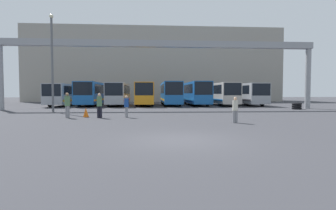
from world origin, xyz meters
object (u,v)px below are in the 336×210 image
(bus_slot_0, at_px, (66,93))
(pedestrian_mid_left, at_px, (67,105))
(bus_slot_2, at_px, (119,93))
(traffic_cone, at_px, (86,112))
(tire_stack, at_px, (297,106))
(lamp_post, at_px, (52,60))
(pedestrian_far_center, at_px, (99,105))
(pedestrian_near_right, at_px, (126,106))
(bus_slot_1, at_px, (93,92))
(pedestrian_near_left, at_px, (235,109))
(bus_slot_3, at_px, (145,93))
(bus_slot_6, at_px, (222,93))
(bus_slot_4, at_px, (170,92))
(bus_slot_7, at_px, (246,93))
(bus_slot_5, at_px, (195,92))

(bus_slot_0, xyz_separation_m, pedestrian_mid_left, (5.95, -18.61, -0.76))
(bus_slot_2, xyz_separation_m, traffic_cone, (-0.37, -17.85, -1.46))
(traffic_cone, relative_size, tire_stack, 0.68)
(traffic_cone, distance_m, lamp_post, 8.12)
(bus_slot_2, relative_size, tire_stack, 10.32)
(pedestrian_far_center, relative_size, pedestrian_near_right, 1.10)
(bus_slot_1, height_order, pedestrian_mid_left, bus_slot_1)
(pedestrian_near_left, bearing_deg, pedestrian_far_center, -27.95)
(bus_slot_3, distance_m, bus_slot_6, 11.22)
(bus_slot_6, bearing_deg, pedestrian_far_center, -127.56)
(bus_slot_6, distance_m, pedestrian_near_right, 21.92)
(bus_slot_4, distance_m, bus_slot_6, 7.55)
(bus_slot_3, bearing_deg, tire_stack, -31.79)
(bus_slot_7, xyz_separation_m, traffic_cone, (-19.04, -17.72, -1.44))
(bus_slot_1, bearing_deg, bus_slot_0, -172.42)
(bus_slot_4, height_order, pedestrian_mid_left, bus_slot_4)
(bus_slot_5, xyz_separation_m, bus_slot_7, (7.47, -0.84, -0.12))
(pedestrian_near_right, height_order, lamp_post, lamp_post)
(bus_slot_6, bearing_deg, bus_slot_2, 178.76)
(bus_slot_0, height_order, bus_slot_5, bus_slot_5)
(bus_slot_7, distance_m, traffic_cone, 26.05)
(bus_slot_4, relative_size, pedestrian_near_left, 7.85)
(bus_slot_7, bearing_deg, bus_slot_3, 178.33)
(bus_slot_0, xyz_separation_m, traffic_cone, (7.10, -17.91, -1.37))
(pedestrian_near_right, relative_size, lamp_post, 0.18)
(bus_slot_1, distance_m, bus_slot_6, 18.69)
(pedestrian_near_left, xyz_separation_m, lamp_post, (-14.25, 9.75, 4.08))
(bus_slot_3, height_order, traffic_cone, bus_slot_3)
(pedestrian_far_center, bearing_deg, bus_slot_2, 98.05)
(bus_slot_1, relative_size, pedestrian_near_left, 7.54)
(pedestrian_mid_left, bearing_deg, bus_slot_2, 125.95)
(bus_slot_4, relative_size, bus_slot_7, 1.18)
(pedestrian_mid_left, height_order, lamp_post, lamp_post)
(bus_slot_7, xyz_separation_m, pedestrian_mid_left, (-20.18, -18.42, -0.83))
(bus_slot_1, bearing_deg, bus_slot_5, 0.59)
(bus_slot_4, xyz_separation_m, bus_slot_7, (11.20, -0.93, -0.11))
(bus_slot_7, bearing_deg, pedestrian_far_center, -133.89)
(bus_slot_0, height_order, pedestrian_near_right, bus_slot_0)
(bus_slot_7, distance_m, tire_stack, 10.30)
(tire_stack, relative_size, lamp_post, 0.11)
(bus_slot_7, distance_m, pedestrian_mid_left, 27.34)
(bus_slot_3, xyz_separation_m, traffic_cone, (-4.10, -18.16, -1.49))
(pedestrian_far_center, height_order, lamp_post, lamp_post)
(bus_slot_5, bearing_deg, bus_slot_4, 178.65)
(traffic_cone, bearing_deg, lamp_post, 129.46)
(pedestrian_far_center, height_order, traffic_cone, pedestrian_far_center)
(bus_slot_0, distance_m, pedestrian_near_right, 21.20)
(pedestrian_mid_left, xyz_separation_m, tire_stack, (22.11, 8.40, -0.61))
(bus_slot_0, relative_size, bus_slot_5, 0.89)
(bus_slot_3, bearing_deg, pedestrian_near_left, -75.51)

